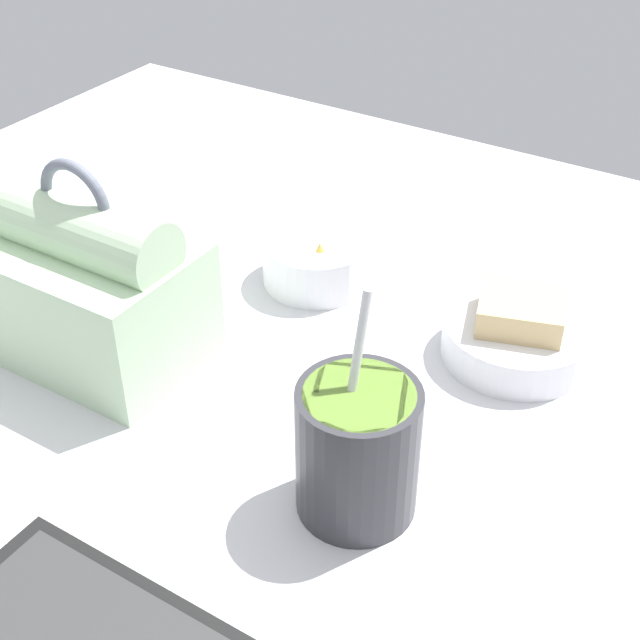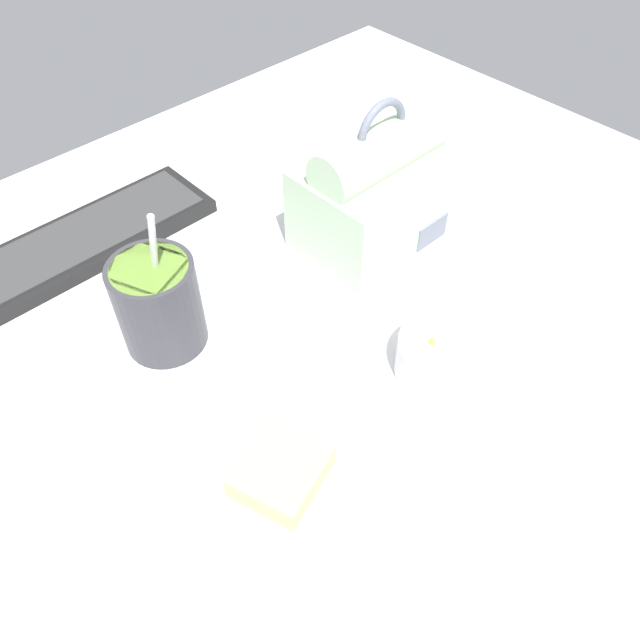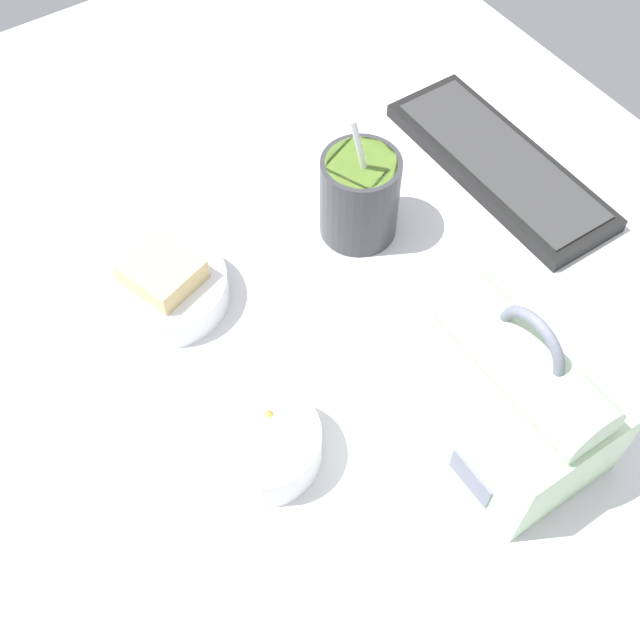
{
  "view_description": "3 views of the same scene",
  "coord_description": "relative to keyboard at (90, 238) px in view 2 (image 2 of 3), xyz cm",
  "views": [
    {
      "loc": [
        -31.81,
        54.09,
        53.81
      ],
      "look_at": [
        2.86,
        -1.39,
        7.0
      ],
      "focal_mm": 50.0,
      "sensor_mm": 36.0,
      "label": 1
    },
    {
      "loc": [
        -28.08,
        -34.16,
        56.7
      ],
      "look_at": [
        2.86,
        -1.39,
        7.0
      ],
      "focal_mm": 35.0,
      "sensor_mm": 36.0,
      "label": 2
    },
    {
      "loc": [
        42.42,
        -27.89,
        76.25
      ],
      "look_at": [
        2.86,
        -1.39,
        7.0
      ],
      "focal_mm": 45.0,
      "sensor_mm": 36.0,
      "label": 3
    }
  ],
  "objects": [
    {
      "name": "bento_bowl_snacks",
      "position": [
        17.4,
        -45.96,
        1.61
      ],
      "size": [
        11.34,
        11.34,
        5.91
      ],
      "color": "silver",
      "rests_on": "desk_surface"
    },
    {
      "name": "keyboard",
      "position": [
        0.0,
        0.0,
        0.0
      ],
      "size": [
        32.82,
        11.62,
        2.1
      ],
      "color": "black",
      "rests_on": "desk_surface"
    },
    {
      "name": "soup_cup",
      "position": [
        -2.01,
        -20.85,
        4.79
      ],
      "size": [
        9.29,
        9.29,
        18.58
      ],
      "color": "#333338",
      "rests_on": "desk_surface"
    },
    {
      "name": "bento_bowl_sandwich",
      "position": [
        -5.34,
        -44.97,
        1.41
      ],
      "size": [
        13.89,
        13.89,
        6.52
      ],
      "color": "silver",
      "rests_on": "desk_surface"
    },
    {
      "name": "desk_surface",
      "position": [
        6.73,
        -32.77,
        -2.02
      ],
      "size": [
        140.0,
        110.0,
        2.0
      ],
      "color": "silver",
      "rests_on": "ground"
    },
    {
      "name": "lunch_bag",
      "position": [
        28.27,
        -24.81,
        6.29
      ],
      "size": [
        19.29,
        13.96,
        19.9
      ],
      "color": "#B7D6AD",
      "rests_on": "desk_surface"
    }
  ]
}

